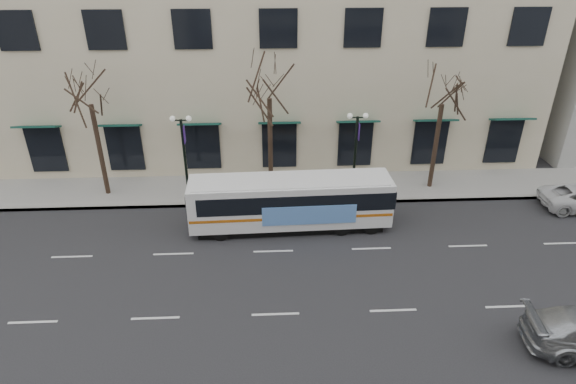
{
  "coord_description": "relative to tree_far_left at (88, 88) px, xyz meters",
  "views": [
    {
      "loc": [
        -0.2,
        -17.75,
        14.0
      ],
      "look_at": [
        0.69,
        1.11,
        4.0
      ],
      "focal_mm": 30.0,
      "sensor_mm": 36.0,
      "label": 1
    }
  ],
  "objects": [
    {
      "name": "ground",
      "position": [
        10.0,
        -8.8,
        -6.7
      ],
      "size": [
        160.0,
        160.0,
        0.0
      ],
      "primitive_type": "plane",
      "color": "black",
      "rests_on": "ground"
    },
    {
      "name": "sidewalk_far",
      "position": [
        15.0,
        0.2,
        -6.62
      ],
      "size": [
        80.0,
        4.0,
        0.15
      ],
      "primitive_type": "cube",
      "color": "gray",
      "rests_on": "ground"
    },
    {
      "name": "tree_far_left",
      "position": [
        0.0,
        0.0,
        0.0
      ],
      "size": [
        3.6,
        3.6,
        8.34
      ],
      "color": "black",
      "rests_on": "ground"
    },
    {
      "name": "tree_far_mid",
      "position": [
        10.0,
        0.0,
        0.21
      ],
      "size": [
        3.6,
        3.6,
        8.55
      ],
      "color": "black",
      "rests_on": "ground"
    },
    {
      "name": "tree_far_right",
      "position": [
        20.0,
        0.0,
        -0.28
      ],
      "size": [
        3.6,
        3.6,
        8.06
      ],
      "color": "black",
      "rests_on": "ground"
    },
    {
      "name": "lamp_post_left",
      "position": [
        5.01,
        -0.6,
        -3.75
      ],
      "size": [
        1.22,
        0.45,
        5.21
      ],
      "color": "black",
      "rests_on": "ground"
    },
    {
      "name": "lamp_post_right",
      "position": [
        15.01,
        -0.6,
        -3.75
      ],
      "size": [
        1.22,
        0.45,
        5.21
      ],
      "color": "black",
      "rests_on": "ground"
    },
    {
      "name": "city_bus",
      "position": [
        11.06,
        -4.19,
        -5.11
      ],
      "size": [
        10.77,
        2.67,
        2.9
      ],
      "rotation": [
        0.0,
        0.0,
        0.03
      ],
      "color": "white",
      "rests_on": "ground"
    }
  ]
}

